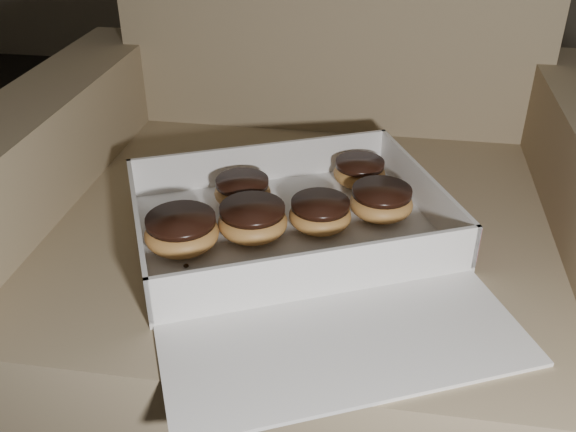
% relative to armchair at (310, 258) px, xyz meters
% --- Properties ---
extents(armchair, '(0.94, 0.79, 0.98)m').
position_rel_armchair_xyz_m(armchair, '(0.00, 0.00, 0.00)').
color(armchair, '#907D5C').
rests_on(armchair, floor).
extents(bakery_box, '(0.56, 0.59, 0.07)m').
position_rel_armchair_xyz_m(bakery_box, '(0.00, -0.17, 0.14)').
color(bakery_box, white).
rests_on(bakery_box, armchair).
extents(donut_a, '(0.09, 0.09, 0.04)m').
position_rel_armchair_xyz_m(donut_a, '(0.03, -0.12, 0.16)').
color(donut_a, '#C89146').
rests_on(donut_a, bakery_box).
extents(donut_b, '(0.10, 0.10, 0.05)m').
position_rel_armchair_xyz_m(donut_b, '(-0.14, -0.20, 0.16)').
color(donut_b, '#C89146').
rests_on(donut_b, bakery_box).
extents(donut_c, '(0.08, 0.08, 0.04)m').
position_rel_armchair_xyz_m(donut_c, '(0.07, 0.01, 0.16)').
color(donut_c, '#C89146').
rests_on(donut_c, bakery_box).
extents(donut_d, '(0.09, 0.09, 0.04)m').
position_rel_armchair_xyz_m(donut_d, '(0.11, -0.08, 0.16)').
color(donut_d, '#C89146').
rests_on(donut_d, bakery_box).
extents(donut_e, '(0.09, 0.09, 0.05)m').
position_rel_armchair_xyz_m(donut_e, '(-0.06, -0.16, 0.16)').
color(donut_e, '#C89146').
rests_on(donut_e, bakery_box).
extents(donut_f, '(0.08, 0.08, 0.04)m').
position_rel_armchair_xyz_m(donut_f, '(-0.09, -0.08, 0.16)').
color(donut_f, '#C89146').
rests_on(donut_f, bakery_box).
extents(crumb_a, '(0.01, 0.01, 0.00)m').
position_rel_armchair_xyz_m(crumb_a, '(-0.13, -0.24, 0.14)').
color(crumb_a, black).
rests_on(crumb_a, bakery_box).
extents(crumb_b, '(0.01, 0.01, 0.00)m').
position_rel_armchair_xyz_m(crumb_b, '(0.12, -0.20, 0.14)').
color(crumb_b, black).
rests_on(crumb_b, bakery_box).
extents(crumb_c, '(0.01, 0.01, 0.00)m').
position_rel_armchair_xyz_m(crumb_c, '(0.06, -0.17, 0.14)').
color(crumb_c, black).
rests_on(crumb_c, bakery_box).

